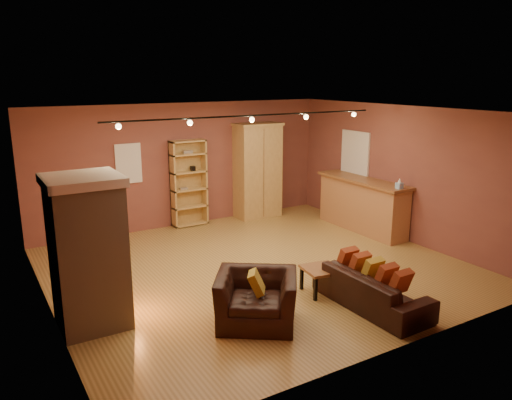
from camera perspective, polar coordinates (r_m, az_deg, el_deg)
floor at (r=9.11m, az=0.21°, el=-7.78°), size 7.00×7.00×0.00m
ceiling at (r=8.47m, az=0.22°, el=10.08°), size 7.00×7.00×0.00m
back_wall at (r=11.53m, az=-8.17°, el=3.99°), size 7.00×0.02×2.80m
left_wall at (r=7.56m, az=-23.18°, el=-2.35°), size 0.02×6.50×2.80m
right_wall at (r=10.87m, az=16.25°, el=2.96°), size 0.02×6.50×2.80m
fireplace at (r=7.16m, az=-18.59°, el=-5.68°), size 1.01×0.98×2.12m
back_window at (r=11.06m, az=-14.38°, el=4.06°), size 0.56×0.04×0.86m
bookcase at (r=11.52m, az=-7.79°, el=2.01°), size 0.81×0.32×1.98m
armoire at (r=12.11m, az=0.18°, el=3.41°), size 1.13×0.64×2.29m
bar_counter at (r=11.37m, az=12.06°, el=-0.48°), size 0.65×2.44×1.17m
tissue_box at (r=10.45m, az=16.07°, el=1.74°), size 0.11×0.11×0.21m
right_window at (r=11.79m, az=11.27°, el=5.31°), size 0.05×0.90×1.00m
loveseat at (r=7.73m, az=13.08°, el=-9.15°), size 0.58×1.91×0.78m
armchair at (r=7.04m, az=0.05°, el=-10.31°), size 1.32×1.22×0.96m
coffee_table at (r=8.07m, az=7.50°, el=-8.10°), size 0.63×0.63×0.42m
track_rail at (r=8.65m, az=-0.47°, el=9.43°), size 5.20×0.09×0.13m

